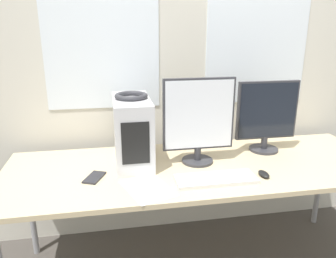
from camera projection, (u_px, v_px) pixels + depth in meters
wall_back at (182, 55)px, 2.32m from camera, size 8.00×0.07×2.70m
desk at (199, 171)px, 2.01m from camera, size 2.34×0.82×0.74m
pc_tower at (132, 130)px, 2.00m from camera, size 0.22×0.47×0.40m
headphones at (131, 96)px, 1.94m from camera, size 0.20×0.20×0.03m
monitor_main at (199, 119)px, 1.96m from camera, size 0.43×0.19×0.53m
monitor_right_near at (267, 115)px, 2.15m from camera, size 0.41×0.19×0.47m
keyboard at (216, 179)px, 1.79m from camera, size 0.44×0.16×0.02m
mouse at (264, 174)px, 1.84m from camera, size 0.05×0.10×0.03m
cell_phone at (94, 177)px, 1.82m from camera, size 0.13×0.17×0.01m
paper_sheet_left at (148, 188)px, 1.71m from camera, size 0.30×0.35×0.00m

